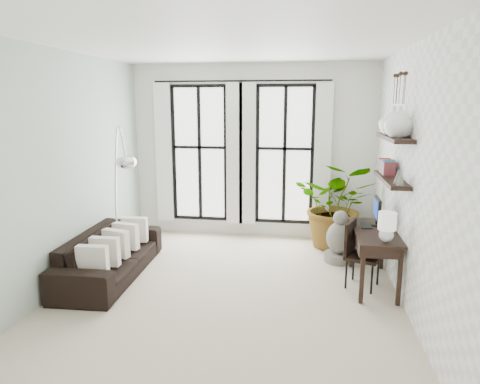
% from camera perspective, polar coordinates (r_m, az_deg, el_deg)
% --- Properties ---
extents(floor, '(5.00, 5.00, 0.00)m').
position_cam_1_polar(floor, '(6.01, -1.43, -12.73)').
color(floor, beige).
rests_on(floor, ground).
extents(ceiling, '(5.00, 5.00, 0.00)m').
position_cam_1_polar(ceiling, '(5.51, -1.61, 19.15)').
color(ceiling, white).
rests_on(ceiling, wall_back).
extents(wall_left, '(0.00, 5.00, 5.00)m').
position_cam_1_polar(wall_left, '(6.33, -22.00, 2.82)').
color(wall_left, '#A5B8A9').
rests_on(wall_left, floor).
extents(wall_right, '(0.00, 5.00, 5.00)m').
position_cam_1_polar(wall_right, '(5.60, 21.78, 1.77)').
color(wall_right, white).
rests_on(wall_right, floor).
extents(wall_back, '(4.50, 0.00, 4.50)m').
position_cam_1_polar(wall_back, '(7.99, 1.67, 5.36)').
color(wall_back, white).
rests_on(wall_back, floor).
extents(windows, '(3.26, 0.13, 2.65)m').
position_cam_1_polar(windows, '(7.95, 0.17, 5.05)').
color(windows, white).
rests_on(windows, wall_back).
extents(wall_shelves, '(0.25, 1.30, 0.60)m').
position_cam_1_polar(wall_shelves, '(6.01, 19.59, 3.79)').
color(wall_shelves, black).
rests_on(wall_shelves, wall_right).
extents(sofa, '(0.94, 2.25, 0.65)m').
position_cam_1_polar(sofa, '(6.59, -16.91, -7.97)').
color(sofa, black).
rests_on(sofa, floor).
extents(throw_pillows, '(0.40, 1.52, 0.40)m').
position_cam_1_polar(throw_pillows, '(6.49, -16.20, -6.59)').
color(throw_pillows, beige).
rests_on(throw_pillows, sofa).
extents(plant, '(1.59, 1.45, 1.52)m').
position_cam_1_polar(plant, '(7.61, 12.81, -1.68)').
color(plant, '#2D7228').
rests_on(plant, floor).
extents(desk, '(0.56, 1.33, 1.18)m').
position_cam_1_polar(desk, '(6.11, 17.57, -5.55)').
color(desk, black).
rests_on(desk, floor).
extents(desk_chair, '(0.56, 0.56, 0.91)m').
position_cam_1_polar(desk_chair, '(6.13, 15.39, -7.44)').
color(desk_chair, black).
rests_on(desk_chair, floor).
extents(arc_lamp, '(0.71, 0.74, 2.18)m').
position_cam_1_polar(arc_lamp, '(6.47, -15.78, 3.80)').
color(arc_lamp, silver).
rests_on(arc_lamp, floor).
extents(buddha, '(0.46, 0.46, 0.84)m').
position_cam_1_polar(buddha, '(7.02, 13.12, -6.29)').
color(buddha, slate).
rests_on(buddha, floor).
extents(vase_a, '(0.37, 0.37, 0.38)m').
position_cam_1_polar(vase_a, '(5.68, 20.50, 8.76)').
color(vase_a, white).
rests_on(vase_a, shelf_upper).
extents(vase_b, '(0.37, 0.37, 0.38)m').
position_cam_1_polar(vase_b, '(6.07, 19.75, 8.96)').
color(vase_b, white).
rests_on(vase_b, shelf_upper).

